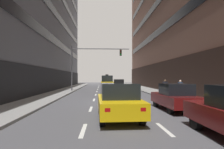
{
  "coord_description": "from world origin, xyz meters",
  "views": [
    {
      "loc": [
        -0.84,
        -15.51,
        1.99
      ],
      "look_at": [
        1.0,
        20.9,
        2.47
      ],
      "focal_mm": 31.95,
      "sensor_mm": 36.0,
      "label": 1
    }
  ],
  "objects": [
    {
      "name": "pedestrian_0",
      "position": [
        5.53,
        4.29,
        1.06
      ],
      "size": [
        0.51,
        0.29,
        1.6
      ],
      "color": "#383D59",
      "rests_on": "sidewalk_right"
    },
    {
      "name": "pedestrian_1",
      "position": [
        6.05,
        1.7,
        1.06
      ],
      "size": [
        0.5,
        0.31,
        1.6
      ],
      "color": "black",
      "rests_on": "sidewalk_right"
    },
    {
      "name": "ground_plane",
      "position": [
        0.0,
        0.0,
        0.0
      ],
      "size": [
        120.0,
        120.0,
        0.0
      ],
      "primitive_type": "plane",
      "color": "#515156"
    },
    {
      "name": "lane_stripe_l2_s3",
      "position": [
        1.54,
        -3.0,
        0.0
      ],
      "size": [
        0.16,
        2.0,
        0.01
      ],
      "primitive_type": "cube",
      "color": "silver",
      "rests_on": "ground"
    },
    {
      "name": "lane_stripe_l1_s9",
      "position": [
        -1.54,
        27.0,
        0.0
      ],
      "size": [
        0.16,
        2.0,
        0.01
      ],
      "primitive_type": "cube",
      "color": "silver",
      "rests_on": "ground"
    },
    {
      "name": "lane_stripe_l2_s9",
      "position": [
        1.54,
        27.0,
        0.0
      ],
      "size": [
        0.16,
        2.0,
        0.01
      ],
      "primitive_type": "cube",
      "color": "silver",
      "rests_on": "ground"
    },
    {
      "name": "taxi_driving_2",
      "position": [
        -0.05,
        -6.0,
        0.84
      ],
      "size": [
        2.05,
        4.59,
        1.89
      ],
      "color": "black",
      "rests_on": "ground"
    },
    {
      "name": "lane_stripe_l2_s2",
      "position": [
        1.54,
        -8.0,
        0.0
      ],
      "size": [
        0.16,
        2.0,
        0.01
      ],
      "primitive_type": "cube",
      "color": "silver",
      "rests_on": "ground"
    },
    {
      "name": "taxi_driving_1",
      "position": [
        -0.05,
        16.06,
        1.12
      ],
      "size": [
        1.96,
        4.64,
        2.43
      ],
      "color": "black",
      "rests_on": "ground"
    },
    {
      "name": "lane_stripe_l1_s7",
      "position": [
        -1.54,
        17.0,
        0.0
      ],
      "size": [
        0.16,
        2.0,
        0.01
      ],
      "primitive_type": "cube",
      "color": "silver",
      "rests_on": "ground"
    },
    {
      "name": "lane_stripe_l1_s3",
      "position": [
        -1.54,
        -3.0,
        0.0
      ],
      "size": [
        0.16,
        2.0,
        0.01
      ],
      "primitive_type": "cube",
      "color": "silver",
      "rests_on": "ground"
    },
    {
      "name": "lane_stripe_l2_s4",
      "position": [
        1.54,
        2.0,
        0.0
      ],
      "size": [
        0.16,
        2.0,
        0.01
      ],
      "primitive_type": "cube",
      "color": "silver",
      "rests_on": "ground"
    },
    {
      "name": "lane_stripe_l2_s8",
      "position": [
        1.54,
        22.0,
        0.0
      ],
      "size": [
        0.16,
        2.0,
        0.01
      ],
      "primitive_type": "cube",
      "color": "silver",
      "rests_on": "ground"
    },
    {
      "name": "lane_stripe_l2_s6",
      "position": [
        1.54,
        12.0,
        0.0
      ],
      "size": [
        0.16,
        2.0,
        0.01
      ],
      "primitive_type": "cube",
      "color": "silver",
      "rests_on": "ground"
    },
    {
      "name": "lane_stripe_l2_s10",
      "position": [
        1.54,
        32.0,
        0.0
      ],
      "size": [
        0.16,
        2.0,
        0.01
      ],
      "primitive_type": "cube",
      "color": "silver",
      "rests_on": "ground"
    },
    {
      "name": "lane_stripe_l1_s8",
      "position": [
        -1.54,
        22.0,
        0.0
      ],
      "size": [
        0.16,
        2.0,
        0.01
      ],
      "primitive_type": "cube",
      "color": "silver",
      "rests_on": "ground"
    },
    {
      "name": "car_parked_1",
      "position": [
        3.56,
        -3.7,
        0.79
      ],
      "size": [
        1.9,
        4.31,
        1.6
      ],
      "color": "black",
      "rests_on": "ground"
    },
    {
      "name": "lane_stripe_l2_s7",
      "position": [
        1.54,
        17.0,
        0.0
      ],
      "size": [
        0.16,
        2.0,
        0.01
      ],
      "primitive_type": "cube",
      "color": "silver",
      "rests_on": "ground"
    },
    {
      "name": "lane_stripe_l1_s10",
      "position": [
        -1.54,
        32.0,
        0.0
      ],
      "size": [
        0.16,
        2.0,
        0.01
      ],
      "primitive_type": "cube",
      "color": "silver",
      "rests_on": "ground"
    },
    {
      "name": "lane_stripe_l1_s5",
      "position": [
        -1.54,
        7.0,
        0.0
      ],
      "size": [
        0.16,
        2.0,
        0.01
      ],
      "primitive_type": "cube",
      "color": "silver",
      "rests_on": "ground"
    },
    {
      "name": "lane_stripe_l1_s4",
      "position": [
        -1.54,
        2.0,
        0.0
      ],
      "size": [
        0.16,
        2.0,
        0.01
      ],
      "primitive_type": "cube",
      "color": "silver",
      "rests_on": "ground"
    },
    {
      "name": "car_driving_0",
      "position": [
        -0.07,
        28.68,
        1.05
      ],
      "size": [
        1.95,
        4.42,
        2.12
      ],
      "color": "black",
      "rests_on": "ground"
    },
    {
      "name": "lane_stripe_l2_s5",
      "position": [
        1.54,
        7.0,
        0.0
      ],
      "size": [
        0.16,
        2.0,
        0.01
      ],
      "primitive_type": "cube",
      "color": "silver",
      "rests_on": "ground"
    },
    {
      "name": "lane_stripe_l1_s6",
      "position": [
        -1.54,
        12.0,
        0.0
      ],
      "size": [
        0.16,
        2.0,
        0.01
      ],
      "primitive_type": "cube",
      "color": "silver",
      "rests_on": "ground"
    },
    {
      "name": "traffic_signal_0",
      "position": [
        -2.58,
        12.31,
        4.45
      ],
      "size": [
        8.09,
        0.35,
        6.22
      ],
      "color": "#4C4C51",
      "rests_on": "sidewalk_left"
    },
    {
      "name": "sidewalk_left",
      "position": [
        -6.12,
        0.0,
        0.07
      ],
      "size": [
        3.01,
        80.0,
        0.14
      ],
      "primitive_type": "cube",
      "color": "gray",
      "rests_on": "ground"
    },
    {
      "name": "lane_stripe_l1_s2",
      "position": [
        -1.54,
        -8.0,
        0.0
      ],
      "size": [
        0.16,
        2.0,
        0.01
      ],
      "primitive_type": "cube",
      "color": "silver",
      "rests_on": "ground"
    },
    {
      "name": "sidewalk_right",
      "position": [
        6.12,
        0.0,
        0.07
      ],
      "size": [
        3.01,
        80.0,
        0.14
      ],
      "primitive_type": "cube",
      "color": "gray",
      "rests_on": "ground"
    }
  ]
}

